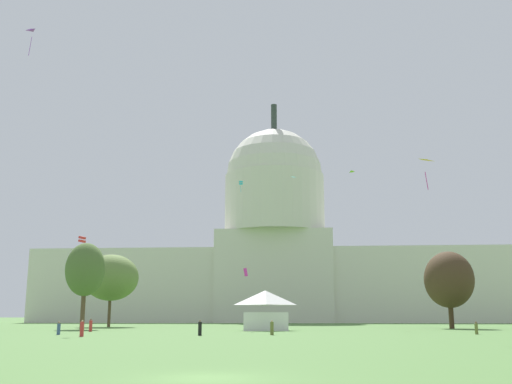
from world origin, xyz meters
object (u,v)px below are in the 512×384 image
at_px(event_tent, 265,310).
at_px(person_denim_near_tree_east, 59,329).
at_px(person_red_edge_west, 91,326).
at_px(kite_violet_high, 33,35).
at_px(person_olive_lawn_far_right, 476,328).
at_px(kite_gold_low, 422,165).
at_px(capitol_building, 275,251).
at_px(person_olive_near_tent, 272,328).
at_px(person_black_back_center, 200,329).
at_px(person_red_lawn_far_left, 82,329).
at_px(tree_west_mid, 111,278).
at_px(kite_red_low, 82,239).
at_px(kite_lime_mid, 349,175).
at_px(tree_west_near, 85,270).
at_px(kite_turquoise_mid, 295,179).
at_px(tree_east_near, 449,280).
at_px(kite_cyan_mid, 241,183).
at_px(kite_magenta_low, 246,272).

xyz_separation_m(event_tent, person_denim_near_tree_east, (-23.29, -20.85, -2.29)).
bearing_deg(person_denim_near_tree_east, person_red_edge_west, 68.06).
relative_size(person_denim_near_tree_east, kite_violet_high, 0.39).
height_order(person_red_edge_west, person_olive_lawn_far_right, person_red_edge_west).
xyz_separation_m(person_red_edge_west, kite_gold_low, (41.67, -24.60, 16.12)).
relative_size(capitol_building, person_olive_near_tent, 81.70).
distance_m(event_tent, person_olive_lawn_far_right, 30.95).
xyz_separation_m(person_black_back_center, person_red_lawn_far_left, (-12.25, -4.12, 0.01)).
xyz_separation_m(capitol_building, tree_west_mid, (-28.87, -61.07, -11.39)).
distance_m(person_black_back_center, person_olive_lawn_far_right, 33.21).
height_order(tree_west_mid, person_red_edge_west, tree_west_mid).
bearing_deg(kite_violet_high, event_tent, -154.26).
relative_size(event_tent, kite_red_low, 8.93).
relative_size(person_black_back_center, kite_lime_mid, 1.19).
distance_m(person_red_lawn_far_left, kite_violet_high, 51.97).
height_order(tree_west_near, person_black_back_center, tree_west_near).
bearing_deg(tree_west_mid, person_black_back_center, -60.41).
distance_m(kite_violet_high, kite_turquoise_mid, 51.62).
relative_size(tree_east_near, kite_violet_high, 3.31).
xyz_separation_m(tree_east_near, kite_red_low, (-51.13, -36.39, 2.92)).
bearing_deg(tree_east_near, person_red_lawn_far_left, -140.53).
bearing_deg(person_red_edge_west, person_denim_near_tree_east, 21.26).
bearing_deg(kite_violet_high, tree_west_mid, -85.58).
height_order(person_denim_near_tree_east, kite_cyan_mid, kite_cyan_mid).
distance_m(person_red_lawn_far_left, kite_red_low, 11.24).
height_order(kite_magenta_low, kite_cyan_mid, kite_cyan_mid).
xyz_separation_m(kite_violet_high, kite_gold_low, (53.91, -25.40, -28.68)).
distance_m(tree_west_near, person_denim_near_tree_east, 27.20).
bearing_deg(person_black_back_center, tree_west_mid, -124.32).
height_order(person_black_back_center, kite_gold_low, kite_gold_low).
bearing_deg(capitol_building, kite_gold_low, -80.19).
bearing_deg(kite_gold_low, tree_west_near, -71.44).
bearing_deg(person_olive_near_tent, kite_turquoise_mid, 98.16).
bearing_deg(person_black_back_center, kite_cyan_mid, -151.51).
xyz_separation_m(person_red_edge_west, person_olive_near_tent, (25.99, -11.73, -0.03)).
xyz_separation_m(kite_red_low, kite_magenta_low, (17.75, 19.03, -2.66)).
distance_m(kite_gold_low, kite_cyan_mid, 90.92).
bearing_deg(person_black_back_center, kite_gold_low, 92.84).
height_order(event_tent, tree_east_near, tree_east_near).
bearing_deg(person_red_lawn_far_left, kite_gold_low, 138.73).
bearing_deg(kite_violet_high, kite_cyan_mid, -99.98).
height_order(person_black_back_center, person_olive_lawn_far_right, person_black_back_center).
xyz_separation_m(person_red_lawn_far_left, kite_violet_high, (-17.90, 19.32, 44.80)).
bearing_deg(kite_lime_mid, kite_turquoise_mid, -77.19).
bearing_deg(person_red_lawn_far_left, event_tent, -156.25).
distance_m(person_black_back_center, kite_turquoise_mid, 50.19).
relative_size(capitol_building, kite_magenta_low, 110.15).
bearing_deg(person_black_back_center, person_olive_lawn_far_right, 127.56).
bearing_deg(kite_violet_high, capitol_building, -96.29).
distance_m(person_olive_near_tent, kite_turquoise_mid, 46.92).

